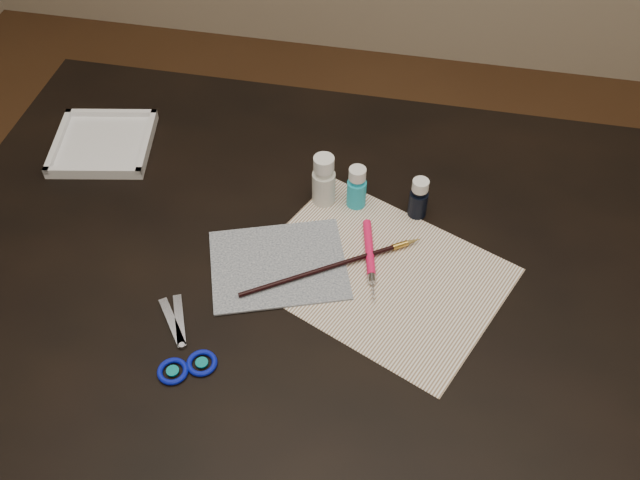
% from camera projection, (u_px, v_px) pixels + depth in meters
% --- Properties ---
extents(ground, '(3.50, 3.50, 0.02)m').
position_uv_depth(ground, '(320.00, 464.00, 1.72)').
color(ground, '#422614').
rests_on(ground, ground).
extents(table, '(1.30, 0.90, 0.75)m').
position_uv_depth(table, '(320.00, 381.00, 1.43)').
color(table, black).
rests_on(table, ground).
extents(paper, '(0.46, 0.41, 0.00)m').
position_uv_depth(paper, '(379.00, 274.00, 1.13)').
color(paper, white).
rests_on(paper, table).
extents(canvas, '(0.26, 0.23, 0.00)m').
position_uv_depth(canvas, '(278.00, 265.00, 1.14)').
color(canvas, '#16213B').
rests_on(canvas, paper).
extents(paint_bottle_white, '(0.05, 0.05, 0.10)m').
position_uv_depth(paint_bottle_white, '(324.00, 180.00, 1.21)').
color(paint_bottle_white, silver).
rests_on(paint_bottle_white, table).
extents(paint_bottle_cyan, '(0.04, 0.04, 0.08)m').
position_uv_depth(paint_bottle_cyan, '(357.00, 187.00, 1.21)').
color(paint_bottle_cyan, '#1FB3D1').
rests_on(paint_bottle_cyan, table).
extents(paint_bottle_navy, '(0.04, 0.04, 0.08)m').
position_uv_depth(paint_bottle_navy, '(419.00, 198.00, 1.19)').
color(paint_bottle_navy, black).
rests_on(paint_bottle_navy, table).
extents(paintbrush, '(0.27, 0.18, 0.01)m').
position_uv_depth(paintbrush, '(333.00, 266.00, 1.13)').
color(paintbrush, black).
rests_on(paintbrush, canvas).
extents(craft_knife, '(0.05, 0.17, 0.01)m').
position_uv_depth(craft_knife, '(370.00, 261.00, 1.14)').
color(craft_knife, '#EC1350').
rests_on(craft_knife, paper).
extents(scissors, '(0.17, 0.19, 0.01)m').
position_uv_depth(scissors, '(175.00, 338.00, 1.05)').
color(scissors, silver).
rests_on(scissors, table).
extents(palette_tray, '(0.21, 0.21, 0.02)m').
position_uv_depth(palette_tray, '(103.00, 143.00, 1.33)').
color(palette_tray, white).
rests_on(palette_tray, table).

